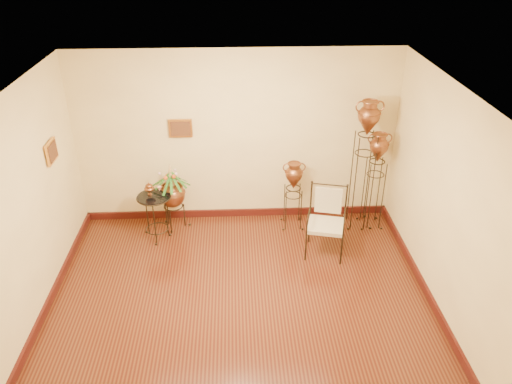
{
  "coord_description": "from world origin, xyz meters",
  "views": [
    {
      "loc": [
        -0.03,
        -4.72,
        4.42
      ],
      "look_at": [
        0.25,
        1.3,
        1.1
      ],
      "focal_mm": 35.0,
      "sensor_mm": 36.0,
      "label": 1
    }
  ],
  "objects_px": {
    "amphora_tall": "(363,164)",
    "side_table": "(156,216)",
    "armchair": "(326,223)",
    "amphora_mid": "(375,180)",
    "planter_urn": "(172,192)"
  },
  "relations": [
    {
      "from": "amphora_tall",
      "to": "amphora_mid",
      "type": "distance_m",
      "value": 0.33
    },
    {
      "from": "side_table",
      "to": "planter_urn",
      "type": "bearing_deg",
      "value": 44.65
    },
    {
      "from": "amphora_tall",
      "to": "planter_urn",
      "type": "xyz_separation_m",
      "value": [
        -2.98,
        0.0,
        -0.42
      ]
    },
    {
      "from": "planter_urn",
      "to": "armchair",
      "type": "distance_m",
      "value": 2.43
    },
    {
      "from": "armchair",
      "to": "amphora_tall",
      "type": "bearing_deg",
      "value": 63.42
    },
    {
      "from": "planter_urn",
      "to": "armchair",
      "type": "height_order",
      "value": "planter_urn"
    },
    {
      "from": "amphora_mid",
      "to": "armchair",
      "type": "height_order",
      "value": "amphora_mid"
    },
    {
      "from": "amphora_tall",
      "to": "side_table",
      "type": "distance_m",
      "value": 3.31
    },
    {
      "from": "armchair",
      "to": "planter_urn",
      "type": "bearing_deg",
      "value": 174.87
    },
    {
      "from": "amphora_tall",
      "to": "side_table",
      "type": "height_order",
      "value": "amphora_tall"
    },
    {
      "from": "amphora_tall",
      "to": "armchair",
      "type": "distance_m",
      "value": 1.19
    },
    {
      "from": "amphora_mid",
      "to": "planter_urn",
      "type": "distance_m",
      "value": 3.18
    },
    {
      "from": "side_table",
      "to": "amphora_tall",
      "type": "bearing_deg",
      "value": 4.33
    },
    {
      "from": "planter_urn",
      "to": "side_table",
      "type": "height_order",
      "value": "planter_urn"
    },
    {
      "from": "side_table",
      "to": "armchair",
      "type": "bearing_deg",
      "value": -12.22
    }
  ]
}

